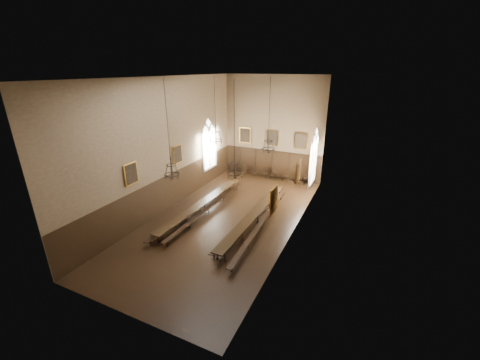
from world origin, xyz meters
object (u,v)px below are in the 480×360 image
Objects in this scene: bench_right_inner at (246,219)px; chandelier_back_right at (268,145)px; chair_1 at (244,172)px; chair_4 at (273,176)px; chandelier_front_right at (235,168)px; bench_left_outer at (195,207)px; chair_5 at (286,178)px; bench_right_outer at (262,224)px; chair_3 at (265,174)px; chair_7 at (306,181)px; table_left at (203,207)px; chair_6 at (297,179)px; chandelier_back_left at (216,136)px; table_right at (255,218)px; bench_left_inner at (209,209)px; chair_0 at (234,170)px; chandelier_front_left at (171,169)px; chair_2 at (253,173)px.

bench_right_inner is 1.92× the size of chandelier_back_right.
chair_1 is 0.92× the size of chair_4.
chandelier_front_right reaches higher than chair_4.
chair_5 is at bearing 64.22° from bench_left_outer.
bench_right_outer reaches higher than bench_right_inner.
chair_3 reaches higher than chair_7.
chair_7 reaches higher than bench_right_inner.
table_left is at bearing 146.79° from chandelier_front_right.
chair_6 reaches higher than bench_right_outer.
chandelier_back_right is at bearing 104.22° from bench_right_outer.
chair_5 is 0.24× the size of chandelier_back_left.
chair_4 is 1.14m from chair_5.
bench_left_inner is at bearing -179.69° from table_right.
chair_3 is 0.24× the size of chandelier_back_left.
chair_0 is at bearing 131.85° from chandelier_back_right.
chair_1 is 8.07m from chandelier_back_left.
table_right is 3.45m from bench_left_inner.
chair_1 is 0.95× the size of chair_6.
chair_7 is at bearing 76.71° from bench_right_inner.
chair_3 is at bearing 164.11° from chair_6.
chandelier_front_left is (-3.79, -5.40, -0.55)m from chandelier_back_right.
chair_0 is (-6.14, 8.72, -0.03)m from bench_right_outer.
chandelier_back_right reaches higher than chair_3.
chandelier_front_right is at bearing -89.37° from chair_5.
chair_1 is at bearing 120.41° from bench_right_outer.
chair_6 reaches higher than bench_right_inner.
chair_1 reaches higher than bench_right_outer.
chair_1 is 0.21× the size of chandelier_back_left.
chandelier_back_right is at bearing -54.47° from chair_3.
chair_0 is 8.31m from chandelier_back_left.
bench_left_inner is 9.26m from chair_6.
bench_left_inner is (0.46, 0.04, -0.09)m from table_left.
chair_3 reaches higher than bench_right_outer.
chair_4 is at bearing 8.85° from chair_2.
chair_4 is 0.23× the size of chandelier_back_left.
bench_right_inner is at bearing -91.44° from chair_5.
chandelier_front_left is (-3.82, -3.17, 3.80)m from table_right.
chandelier_back_right is at bearing 33.38° from bench_left_inner.
chandelier_back_right reaches higher than bench_right_outer.
chair_0 is 0.16× the size of chandelier_front_left.
table_right is 6.23m from chandelier_back_left.
table_right is 8.29m from chair_5.
chandelier_back_left is at bearing -82.90° from chair_2.
chair_6 reaches higher than chair_1.
table_left is 9.27× the size of chair_5.
chandelier_back_left and chandelier_front_left have the same top height.
chair_3 is (-2.37, 8.29, -0.07)m from table_right.
chandelier_front_left is at bearing -137.38° from bench_right_inner.
bench_left_inner is at bearing 83.18° from chandelier_front_left.
bench_right_outer is 9.69× the size of chair_3.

